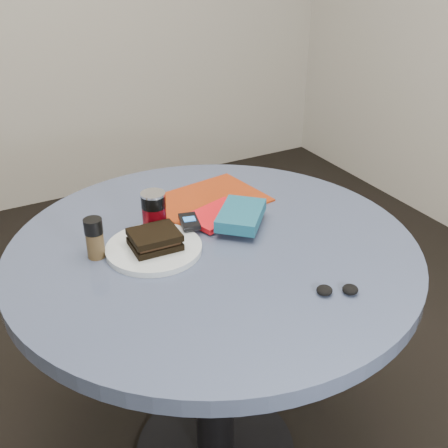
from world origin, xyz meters
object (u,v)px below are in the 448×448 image
table (214,299)px  mp3_player (189,221)px  plate (154,249)px  red_book (218,215)px  novel (241,215)px  magazine (209,200)px  pepper_grinder (95,238)px  sandwich (155,239)px  headphones (337,290)px  soda_can (154,214)px

table → mp3_player: bearing=101.5°
plate → red_book: size_ratio=1.41×
novel → red_book: bearing=68.4°
magazine → red_book: (-0.03, -0.11, 0.01)m
pepper_grinder → plate: bearing=-18.4°
magazine → mp3_player: 0.17m
sandwich → pepper_grinder: size_ratio=1.17×
table → pepper_grinder: (-0.26, 0.08, 0.21)m
novel → headphones: 0.35m
sandwich → magazine: 0.30m
magazine → mp3_player: bearing=-142.0°
plate → sandwich: 0.03m
magazine → mp3_player: (-0.12, -0.12, 0.02)m
sandwich → mp3_player: sandwich is taller
plate → table: bearing=-16.9°
magazine → mp3_player: size_ratio=3.49×
headphones → red_book: bearing=99.1°
magazine → red_book: red_book is taller
plate → headphones: (0.28, -0.34, 0.00)m
table → pepper_grinder: bearing=162.4°
red_book → sandwich: bearing=-177.5°
table → plate: plate is taller
table → red_book: bearing=57.3°
pepper_grinder → novel: pepper_grinder is taller
table → magazine: magazine is taller
table → mp3_player: (-0.02, 0.09, 0.19)m
plate → headphones: size_ratio=2.40×
soda_can → table: bearing=-48.7°
sandwich → red_book: sandwich is taller
red_book → novel: bearing=-81.4°
table → red_book: size_ratio=6.16×
mp3_player → red_book: bearing=11.4°
red_book → headphones: (0.07, -0.41, -0.00)m
novel → headphones: novel is taller
mp3_player → headphones: (0.16, -0.40, -0.02)m
novel → pepper_grinder: bearing=126.6°
novel → plate: bearing=133.4°
pepper_grinder → headphones: bearing=-43.9°
soda_can → novel: 0.22m
magazine → headphones: bearing=-94.0°
soda_can → mp3_player: bearing=-15.8°
red_book → headphones: size_ratio=1.70×
plate → sandwich: sandwich is taller
plate → pepper_grinder: bearing=161.6°
table → novel: novel is taller
novel → mp3_player: bearing=111.1°
pepper_grinder → mp3_player: 0.25m
soda_can → mp3_player: soda_can is taller
plate → novel: 0.24m
plate → headphones: 0.44m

